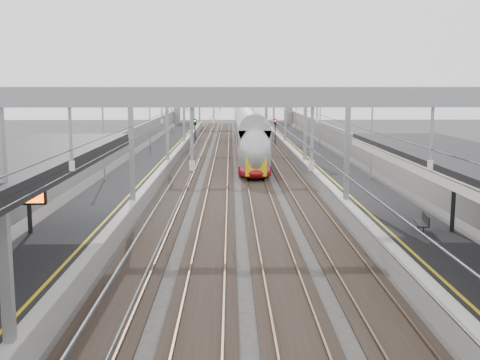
{
  "coord_description": "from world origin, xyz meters",
  "views": [
    {
      "loc": [
        -0.54,
        -12.94,
        7.59
      ],
      "look_at": [
        0.0,
        20.67,
        2.4
      ],
      "focal_mm": 45.0,
      "sensor_mm": 36.0,
      "label": 1
    }
  ],
  "objects_px": {
    "overbridge": "(233,100)",
    "train": "(248,134)",
    "bench": "(423,221)",
    "signal_green": "(195,127)"
  },
  "relations": [
    {
      "from": "train",
      "to": "signal_green",
      "type": "height_order",
      "value": "train"
    },
    {
      "from": "overbridge",
      "to": "train",
      "type": "height_order",
      "value": "overbridge"
    },
    {
      "from": "bench",
      "to": "signal_green",
      "type": "xyz_separation_m",
      "value": [
        -13.52,
        52.38,
        0.9
      ]
    },
    {
      "from": "overbridge",
      "to": "bench",
      "type": "bearing_deg",
      "value": -84.48
    },
    {
      "from": "overbridge",
      "to": "bench",
      "type": "distance_m",
      "value": 86.6
    },
    {
      "from": "signal_green",
      "to": "overbridge",
      "type": "bearing_deg",
      "value": 81.24
    },
    {
      "from": "bench",
      "to": "signal_green",
      "type": "relative_size",
      "value": 0.49
    },
    {
      "from": "bench",
      "to": "signal_green",
      "type": "distance_m",
      "value": 54.1
    },
    {
      "from": "train",
      "to": "bench",
      "type": "xyz_separation_m",
      "value": [
        6.82,
        -43.75,
        -0.6
      ]
    },
    {
      "from": "signal_green",
      "to": "train",
      "type": "bearing_deg",
      "value": -52.17
    }
  ]
}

